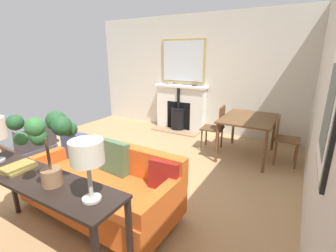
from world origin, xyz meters
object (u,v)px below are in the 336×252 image
Objects in this scene: armchair_accent at (32,145)px; mantel_bowl_near at (170,83)px; fireplace at (180,110)px; sofa at (102,185)px; console_table at (39,186)px; dining_table at (248,122)px; book_stack at (18,167)px; table_lamp_far_end at (87,155)px; dining_chair_by_back_wall at (283,136)px; potted_plant at (49,136)px; dining_chair_near_fireplace at (217,125)px; ottoman at (133,161)px; mantel_bowl_far at (195,85)px.

mantel_bowl_near is at bearing 168.79° from armchair_accent.
fireplace reaches higher than sofa.
console_table is at bearing 9.57° from fireplace.
book_stack is at bearing -23.80° from dining_table.
table_lamp_far_end is 0.57× the size of dining_chair_by_back_wall.
console_table is (0.90, 1.64, 0.24)m from armchair_accent.
console_table is 2.80× the size of potted_plant.
dining_chair_near_fireplace is at bearing 59.54° from mantel_bowl_near.
dining_chair_near_fireplace is (-0.01, -0.58, -0.14)m from dining_table.
ottoman is 0.69× the size of dining_table.
dining_chair_near_fireplace is at bearing -90.54° from dining_chair_by_back_wall.
mantel_bowl_far is 0.11× the size of dining_table.
potted_plant is 3.59m from dining_chair_by_back_wall.
sofa is at bearing 11.56° from fireplace.
console_table is at bearing 4.62° from mantel_bowl_far.
mantel_bowl_near is at bearing -113.39° from dining_table.
fireplace is 3.34m from armchair_accent.
potted_plant is (4.11, 1.22, 0.07)m from mantel_bowl_near.
book_stack is (4.11, 0.41, 0.32)m from fireplace.
mantel_bowl_far is 4.25m from table_lamp_far_end.
mantel_bowl_near is 1.90m from dining_chair_near_fireplace.
console_table is 3.28m from dining_chair_near_fireplace.
dining_chair_by_back_wall is at bearing 161.88° from table_lamp_far_end.
ottoman is 1.82m from dining_chair_near_fireplace.
table_lamp_far_end is 1.01m from book_stack.
table_lamp_far_end is 1.68× the size of book_stack.
sofa is 2.32× the size of dining_chair_by_back_wall.
console_table is 0.80m from table_lamp_far_end.
sofa is at bearing -34.69° from dining_chair_by_back_wall.
mantel_bowl_near reaches higher than ottoman.
fireplace is at bearing -169.57° from ottoman.
fireplace is at bearing 163.60° from armchair_accent.
table_lamp_far_end is (0.73, 0.67, 0.81)m from sofa.
potted_plant is 0.71× the size of dining_chair_near_fireplace.
fireplace is 1.14× the size of dining_table.
dining_table is at bearing 155.47° from sofa.
sofa is at bearing -137.71° from table_lamp_far_end.
dining_table is at bearing 57.90° from mantel_bowl_far.
sofa is (3.40, 0.99, -0.79)m from mantel_bowl_near.
armchair_accent is at bearing -63.24° from ottoman.
console_table is 1.52× the size of dining_table.
potted_plant is 2.27× the size of book_stack.
console_table reaches higher than dining_table.
potted_plant is at bearing 16.54° from mantel_bowl_near.
mantel_bowl_far is at bearing -177.70° from ottoman.
dining_table is (-3.20, 0.90, -0.55)m from potted_plant.
fireplace is 1.61× the size of dining_chair_by_back_wall.
console_table is at bearing 13.53° from mantel_bowl_near.
armchair_accent is at bearing -95.93° from sofa.
dining_chair_by_back_wall is (0.00, 0.58, -0.16)m from dining_table.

